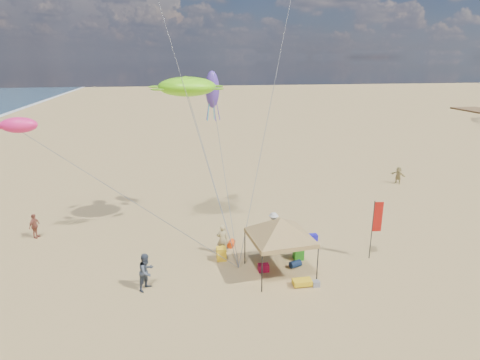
{
  "coord_description": "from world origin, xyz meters",
  "views": [
    {
      "loc": [
        -3.5,
        -17.8,
        10.44
      ],
      "look_at": [
        0.0,
        3.0,
        4.0
      ],
      "focal_mm": 30.12,
      "sensor_mm": 36.0,
      "label": 1
    }
  ],
  "objects": [
    {
      "name": "ground",
      "position": [
        0.0,
        0.0,
        0.0
      ],
      "size": [
        280.0,
        280.0,
        0.0
      ],
      "primitive_type": "plane",
      "color": "tan",
      "rests_on": "ground"
    },
    {
      "name": "canopy_tent",
      "position": [
        1.44,
        -0.3,
        2.89
      ],
      "size": [
        5.6,
        5.6,
        3.47
      ],
      "color": "black",
      "rests_on": "ground"
    },
    {
      "name": "feather_flag",
      "position": [
        6.85,
        0.38,
        2.2
      ],
      "size": [
        0.51,
        0.09,
        3.31
      ],
      "color": "black",
      "rests_on": "ground"
    },
    {
      "name": "cooler_red",
      "position": [
        0.71,
        0.01,
        0.19
      ],
      "size": [
        0.54,
        0.38,
        0.38
      ],
      "primitive_type": "cube",
      "color": "#B70E38",
      "rests_on": "ground"
    },
    {
      "name": "cooler_blue",
      "position": [
        4.39,
        3.05,
        0.19
      ],
      "size": [
        0.54,
        0.38,
        0.38
      ],
      "primitive_type": "cube",
      "color": "#1C16B3",
      "rests_on": "ground"
    },
    {
      "name": "bag_navy",
      "position": [
        2.43,
        0.14,
        0.18
      ],
      "size": [
        0.69,
        0.54,
        0.36
      ],
      "primitive_type": "cylinder",
      "rotation": [
        0.0,
        1.57,
        0.35
      ],
      "color": "#0E1E3E",
      "rests_on": "ground"
    },
    {
      "name": "bag_orange",
      "position": [
        -0.5,
        3.06,
        0.18
      ],
      "size": [
        0.54,
        0.69,
        0.36
      ],
      "primitive_type": "cylinder",
      "rotation": [
        0.0,
        1.57,
        1.22
      ],
      "color": "#F4460D",
      "rests_on": "ground"
    },
    {
      "name": "chair_green",
      "position": [
        2.86,
        0.98,
        0.35
      ],
      "size": [
        0.5,
        0.5,
        0.7
      ],
      "primitive_type": "cube",
      "color": "#2A941A",
      "rests_on": "ground"
    },
    {
      "name": "chair_yellow",
      "position": [
        -1.26,
        1.56,
        0.35
      ],
      "size": [
        0.5,
        0.5,
        0.7
      ],
      "primitive_type": "cube",
      "color": "yellow",
      "rests_on": "ground"
    },
    {
      "name": "crate_grey",
      "position": [
        2.86,
        -1.79,
        0.14
      ],
      "size": [
        0.34,
        0.3,
        0.28
      ],
      "primitive_type": "cube",
      "color": "gray",
      "rests_on": "ground"
    },
    {
      "name": "beach_cart",
      "position": [
        2.22,
        -1.65,
        0.2
      ],
      "size": [
        0.9,
        0.5,
        0.24
      ],
      "primitive_type": "cube",
      "color": "gold",
      "rests_on": "ground"
    },
    {
      "name": "person_near_a",
      "position": [
        -1.12,
        2.3,
        0.85
      ],
      "size": [
        0.66,
        0.46,
        1.71
      ],
      "primitive_type": "imported",
      "rotation": [
        0.0,
        0.0,
        3.23
      ],
      "color": "tan",
      "rests_on": "ground"
    },
    {
      "name": "person_near_b",
      "position": [
        -5.03,
        -0.68,
        0.91
      ],
      "size": [
        1.08,
        1.12,
        1.81
      ],
      "primitive_type": "imported",
      "rotation": [
        0.0,
        0.0,
        0.92
      ],
      "color": "#3D4653",
      "rests_on": "ground"
    },
    {
      "name": "person_near_c",
      "position": [
        2.18,
        3.87,
        0.8
      ],
      "size": [
        1.17,
        0.92,
        1.59
      ],
      "primitive_type": "imported",
      "rotation": [
        0.0,
        0.0,
        3.51
      ],
      "color": "silver",
      "rests_on": "ground"
    },
    {
      "name": "person_far_a",
      "position": [
        -11.98,
        6.19,
        0.76
      ],
      "size": [
        0.65,
        0.96,
        1.52
      ],
      "primitive_type": "imported",
      "rotation": [
        0.0,
        0.0,
        1.23
      ],
      "color": "#9E513D",
      "rests_on": "ground"
    },
    {
      "name": "person_far_c",
      "position": [
        15.43,
        12.66,
        0.75
      ],
      "size": [
        1.15,
        1.41,
        1.51
      ],
      "primitive_type": "imported",
      "rotation": [
        0.0,
        0.0,
        5.31
      ],
      "color": "tan",
      "rests_on": "ground"
    },
    {
      "name": "turtle_kite",
      "position": [
        -2.59,
        5.79,
        8.85
      ],
      "size": [
        3.39,
        2.76,
        1.1
      ],
      "primitive_type": "ellipsoid",
      "rotation": [
        0.0,
        0.0,
        0.04
      ],
      "color": "#7CFF13",
      "rests_on": "ground"
    },
    {
      "name": "fish_kite",
      "position": [
        -11.69,
        5.47,
        6.95
      ],
      "size": [
        2.15,
        1.62,
        0.86
      ],
      "primitive_type": "ellipsoid",
      "rotation": [
        0.0,
        0.0,
        -0.39
      ],
      "color": "#FF2374",
      "rests_on": "ground"
    },
    {
      "name": "squid_kite",
      "position": [
        -0.93,
        8.06,
        8.5
      ],
      "size": [
        1.16,
        1.16,
        2.31
      ],
      "primitive_type": "ellipsoid",
      "rotation": [
        0.0,
        0.0,
        0.39
      ],
      "color": "#5636AD",
      "rests_on": "ground"
    }
  ]
}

